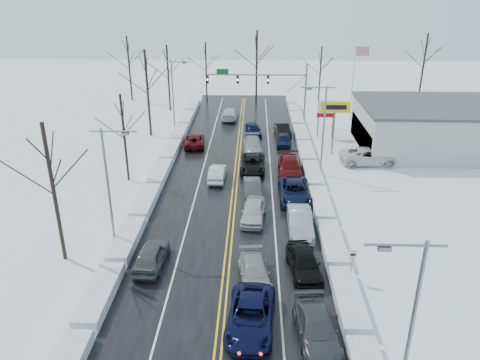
{
  "coord_description": "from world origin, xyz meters",
  "views": [
    {
      "loc": [
        1.79,
        -33.73,
        18.33
      ],
      "look_at": [
        0.62,
        2.56,
        2.5
      ],
      "focal_mm": 35.0,
      "sensor_mm": 36.0,
      "label": 1
    }
  ],
  "objects_px": {
    "dealership_building": "(450,127)",
    "tires_plus_sign": "(335,111)",
    "traffic_signal_mast": "(268,83)",
    "oncoming_car_0": "(218,180)",
    "flagpole": "(354,77)"
  },
  "relations": [
    {
      "from": "flagpole",
      "to": "dealership_building",
      "type": "xyz_separation_m",
      "value": [
        8.8,
        -12.0,
        -3.27
      ]
    },
    {
      "from": "tires_plus_sign",
      "to": "oncoming_car_0",
      "type": "relative_size",
      "value": 1.4
    },
    {
      "from": "tires_plus_sign",
      "to": "oncoming_car_0",
      "type": "distance_m",
      "value": 15.32
    },
    {
      "from": "tires_plus_sign",
      "to": "dealership_building",
      "type": "relative_size",
      "value": 0.29
    },
    {
      "from": "traffic_signal_mast",
      "to": "flagpole",
      "type": "distance_m",
      "value": 11.9
    },
    {
      "from": "traffic_signal_mast",
      "to": "oncoming_car_0",
      "type": "distance_m",
      "value": 21.09
    },
    {
      "from": "oncoming_car_0",
      "to": "dealership_building",
      "type": "bearing_deg",
      "value": -157.63
    },
    {
      "from": "tires_plus_sign",
      "to": "oncoming_car_0",
      "type": "bearing_deg",
      "value": -147.93
    },
    {
      "from": "flagpole",
      "to": "dealership_building",
      "type": "bearing_deg",
      "value": -53.73
    },
    {
      "from": "flagpole",
      "to": "traffic_signal_mast",
      "type": "bearing_deg",
      "value": -170.27
    },
    {
      "from": "traffic_signal_mast",
      "to": "oncoming_car_0",
      "type": "xyz_separation_m",
      "value": [
        -5.22,
        -19.69,
        -5.48
      ]
    },
    {
      "from": "traffic_signal_mast",
      "to": "tires_plus_sign",
      "type": "xyz_separation_m",
      "value": [
        7.05,
        -12.0,
        -0.49
      ]
    },
    {
      "from": "dealership_building",
      "to": "tires_plus_sign",
      "type": "bearing_deg",
      "value": -171.53
    },
    {
      "from": "tires_plus_sign",
      "to": "oncoming_car_0",
      "type": "xyz_separation_m",
      "value": [
        -12.28,
        -7.69,
        -4.99
      ]
    },
    {
      "from": "tires_plus_sign",
      "to": "traffic_signal_mast",
      "type": "bearing_deg",
      "value": 120.46
    }
  ]
}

